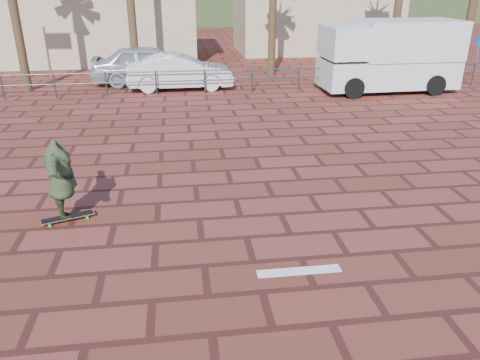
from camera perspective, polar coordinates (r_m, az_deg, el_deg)
The scene contains 11 objects.
ground at distance 8.76m, azimuth 0.79°, elevation -7.00°, with size 120.00×120.00×0.00m, color maroon.
paint_stripe at distance 7.89m, azimuth 7.21°, elevation -10.95°, with size 1.40×0.22×0.01m, color white.
guardrail at distance 19.87m, azimuth -4.32°, elevation 12.39°, with size 24.06×0.06×1.00m.
building_west at distance 29.96m, azimuth -17.86°, elevation 18.17°, with size 12.60×7.60×4.50m.
building_east at distance 32.83m, azimuth 9.09°, elevation 19.75°, with size 10.60×6.60×5.00m.
longboard at distance 9.89m, azimuth -20.27°, elevation -4.29°, with size 1.04×0.56×0.10m.
skateboarder at distance 9.55m, azimuth -20.95°, elevation 0.09°, with size 1.98×0.54×1.61m, color #314123.
campervan at distance 21.14m, azimuth 17.81°, elevation 14.36°, with size 5.62×2.55×2.89m.
car_silver at distance 22.17m, azimuth -11.03°, elevation 13.66°, with size 2.04×5.06×1.72m, color #ACAEB3.
car_white at distance 20.81m, azimuth -7.33°, elevation 12.94°, with size 1.57×4.51×1.49m, color white.
street_sign at distance 23.66m, azimuth 27.01°, elevation 13.89°, with size 0.43×0.19×2.21m.
Camera 1 is at (-1.12, -7.48, 4.42)m, focal length 35.00 mm.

